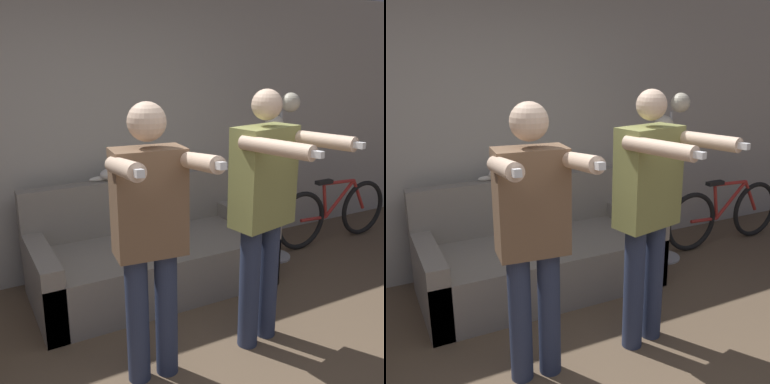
% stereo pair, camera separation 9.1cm
% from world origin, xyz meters
% --- Properties ---
extents(wall_back, '(10.00, 0.05, 2.60)m').
position_xyz_m(wall_back, '(0.00, 2.46, 1.30)').
color(wall_back, '#B7B2A8').
rests_on(wall_back, ground_plane).
extents(couch, '(2.02, 0.94, 0.92)m').
position_xyz_m(couch, '(0.34, 1.88, 0.28)').
color(couch, gray).
rests_on(couch, ground_plane).
extents(person_left, '(0.53, 0.71, 1.72)m').
position_xyz_m(person_left, '(-0.13, 0.77, 1.00)').
color(person_left, '#2D3856').
rests_on(person_left, ground_plane).
extents(person_right, '(0.59, 0.74, 1.77)m').
position_xyz_m(person_right, '(0.68, 0.77, 1.02)').
color(person_right, '#2D3856').
rests_on(person_right, ground_plane).
extents(cat, '(0.42, 0.14, 0.15)m').
position_xyz_m(cat, '(0.19, 2.23, 0.98)').
color(cat, silver).
rests_on(cat, couch).
extents(floor_lamp, '(0.36, 0.33, 1.65)m').
position_xyz_m(floor_lamp, '(1.69, 1.85, 1.19)').
color(floor_lamp, '#B2B2B7').
rests_on(floor_lamp, ground_plane).
extents(bicycle, '(1.55, 0.07, 0.72)m').
position_xyz_m(bicycle, '(2.51, 1.89, 0.33)').
color(bicycle, black).
rests_on(bicycle, ground_plane).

